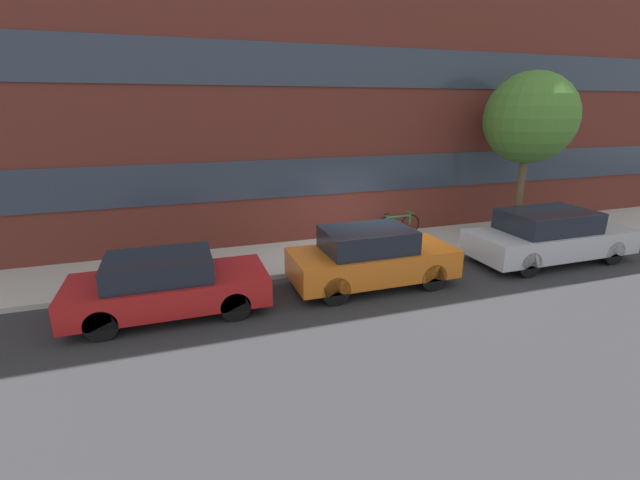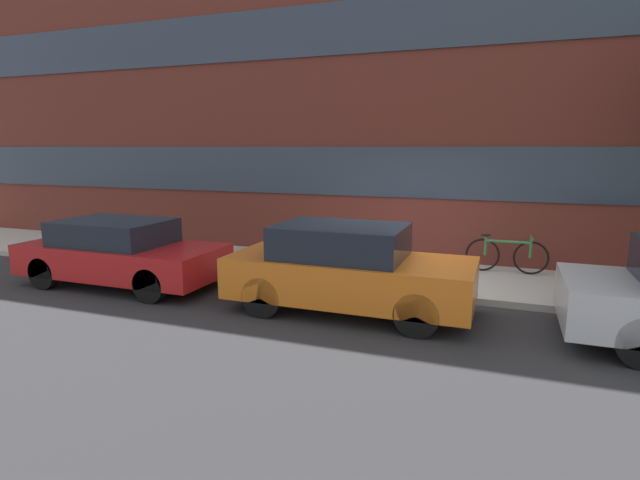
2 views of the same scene
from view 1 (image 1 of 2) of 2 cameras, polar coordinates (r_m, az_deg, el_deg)
name	(u,v)px [view 1 (image 1 of 2)]	position (r m, az deg, el deg)	size (l,w,h in m)	color
ground_plane	(373,267)	(11.37, 7.07, -3.63)	(56.00, 56.00, 0.00)	#2B2B2D
sidewalk_strip	(354,250)	(12.44, 4.57, -1.39)	(28.00, 2.54, 0.12)	#B2AFA8
rowhouse_facade	(335,84)	(13.39, 2.02, 20.04)	(28.00, 1.02, 9.33)	maroon
parked_car_red	(167,285)	(9.16, -19.68, -5.63)	(3.86, 1.63, 1.25)	#AD1919
parked_car_orange	(371,257)	(10.01, 6.84, -2.32)	(3.83, 1.60, 1.40)	#D16619
parked_car_silver	(549,236)	(13.09, 28.23, 0.47)	(4.53, 1.73, 1.42)	#B2B5BA
fire_hydrant	(143,269)	(10.70, -22.53, -3.54)	(0.46, 0.26, 0.70)	gold
bicycle	(398,224)	(13.71, 10.33, 2.08)	(1.57, 0.44, 0.76)	black
street_tree	(530,118)	(14.45, 26.19, 14.34)	(2.65, 2.65, 4.93)	brown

